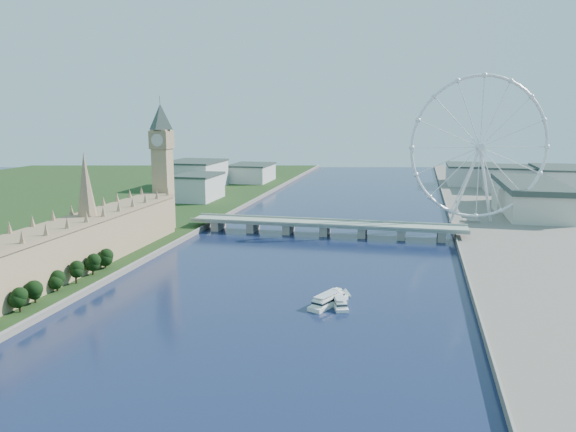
% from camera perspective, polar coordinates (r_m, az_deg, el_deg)
% --- Properties ---
extents(parliament_range, '(24.00, 200.00, 70.00)m').
position_cam_1_polar(parliament_range, '(371.02, -19.55, -2.24)').
color(parliament_range, tan).
rests_on(parliament_range, ground).
extents(big_ben, '(20.02, 20.02, 110.00)m').
position_cam_1_polar(big_ben, '(458.20, -12.69, 6.51)').
color(big_ben, tan).
rests_on(big_ben, ground).
extents(westminster_bridge, '(220.00, 22.00, 9.50)m').
position_cam_1_polar(westminster_bridge, '(449.13, 3.79, -1.05)').
color(westminster_bridge, gray).
rests_on(westminster_bridge, ground).
extents(london_eye, '(113.60, 39.12, 124.30)m').
position_cam_1_polar(london_eye, '(493.22, 18.93, 6.58)').
color(london_eye, silver).
rests_on(london_eye, ground).
extents(county_hall, '(54.00, 144.00, 35.00)m').
position_cam_1_polar(county_hall, '(582.54, 23.18, 0.12)').
color(county_hall, beige).
rests_on(county_hall, ground).
extents(city_skyline, '(505.00, 280.00, 32.00)m').
position_cam_1_polar(city_skyline, '(699.88, 10.39, 3.81)').
color(city_skyline, beige).
rests_on(city_skyline, ground).
extents(tour_boat_near, '(13.86, 26.17, 5.57)m').
position_cam_1_polar(tour_boat_near, '(288.68, 5.19, -9.05)').
color(tour_boat_near, white).
rests_on(tour_boat_near, ground).
extents(tour_boat_far, '(19.31, 30.85, 6.70)m').
position_cam_1_polar(tour_boat_far, '(288.93, 4.11, -9.01)').
color(tour_boat_far, white).
rests_on(tour_boat_far, ground).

